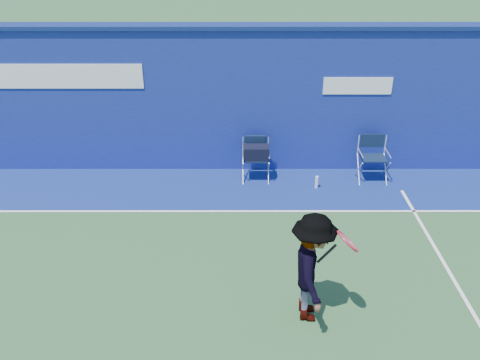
{
  "coord_description": "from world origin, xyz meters",
  "views": [
    {
      "loc": [
        1.2,
        -5.01,
        5.03
      ],
      "look_at": [
        1.21,
        2.6,
        1.0
      ],
      "focal_mm": 38.0,
      "sensor_mm": 36.0,
      "label": 1
    }
  ],
  "objects_px": {
    "water_bottle": "(317,182)",
    "directors_chair_right": "(372,167)",
    "tennis_player": "(312,268)",
    "directors_chair_left": "(256,163)"
  },
  "relations": [
    {
      "from": "water_bottle",
      "to": "directors_chair_right",
      "type": "bearing_deg",
      "value": 16.85
    },
    {
      "from": "tennis_player",
      "to": "water_bottle",
      "type": "bearing_deg",
      "value": 80.69
    },
    {
      "from": "directors_chair_left",
      "to": "water_bottle",
      "type": "xyz_separation_m",
      "value": [
        1.24,
        -0.4,
        -0.25
      ]
    },
    {
      "from": "directors_chair_left",
      "to": "directors_chair_right",
      "type": "distance_m",
      "value": 2.44
    },
    {
      "from": "directors_chair_right",
      "to": "water_bottle",
      "type": "bearing_deg",
      "value": -163.15
    },
    {
      "from": "directors_chair_right",
      "to": "tennis_player",
      "type": "bearing_deg",
      "value": -113.88
    },
    {
      "from": "directors_chair_right",
      "to": "tennis_player",
      "type": "xyz_separation_m",
      "value": [
        -1.81,
        -4.08,
        0.52
      ]
    },
    {
      "from": "directors_chair_right",
      "to": "water_bottle",
      "type": "distance_m",
      "value": 1.26
    },
    {
      "from": "directors_chair_right",
      "to": "water_bottle",
      "type": "height_order",
      "value": "directors_chair_right"
    },
    {
      "from": "water_bottle",
      "to": "tennis_player",
      "type": "height_order",
      "value": "tennis_player"
    }
  ]
}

